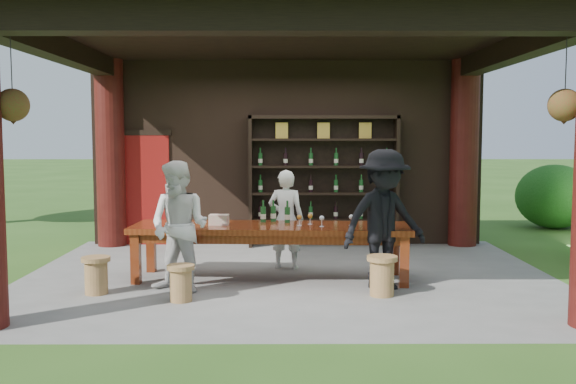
{
  "coord_description": "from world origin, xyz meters",
  "views": [
    {
      "loc": [
        -0.04,
        -8.86,
        1.97
      ],
      "look_at": [
        0.0,
        0.4,
        1.15
      ],
      "focal_mm": 40.0,
      "sensor_mm": 36.0,
      "label": 1
    }
  ],
  "objects_px": {
    "stool_far_left": "(96,274)",
    "napkin_basket": "(219,220)",
    "stool_near_left": "(181,282)",
    "stool_near_right": "(382,275)",
    "guest_woman": "(179,227)",
    "wine_shelf": "(323,181)",
    "host": "(286,219)",
    "guest_man": "(384,220)",
    "tasting_table": "(271,233)"
  },
  "relations": [
    {
      "from": "stool_near_right",
      "to": "host",
      "type": "bearing_deg",
      "value": 125.4
    },
    {
      "from": "guest_man",
      "to": "stool_far_left",
      "type": "bearing_deg",
      "value": 162.34
    },
    {
      "from": "stool_near_left",
      "to": "guest_woman",
      "type": "relative_size",
      "value": 0.26
    },
    {
      "from": "wine_shelf",
      "to": "guest_woman",
      "type": "bearing_deg",
      "value": -121.08
    },
    {
      "from": "wine_shelf",
      "to": "tasting_table",
      "type": "height_order",
      "value": "wine_shelf"
    },
    {
      "from": "tasting_table",
      "to": "guest_woman",
      "type": "height_order",
      "value": "guest_woman"
    },
    {
      "from": "wine_shelf",
      "to": "tasting_table",
      "type": "relative_size",
      "value": 0.69
    },
    {
      "from": "guest_man",
      "to": "host",
      "type": "bearing_deg",
      "value": 112.05
    },
    {
      "from": "tasting_table",
      "to": "napkin_basket",
      "type": "distance_m",
      "value": 0.73
    },
    {
      "from": "stool_near_left",
      "to": "guest_woman",
      "type": "height_order",
      "value": "guest_woman"
    },
    {
      "from": "tasting_table",
      "to": "stool_far_left",
      "type": "height_order",
      "value": "tasting_table"
    },
    {
      "from": "host",
      "to": "napkin_basket",
      "type": "xyz_separation_m",
      "value": [
        -0.92,
        -0.71,
        0.09
      ]
    },
    {
      "from": "stool_near_left",
      "to": "stool_near_right",
      "type": "distance_m",
      "value": 2.45
    },
    {
      "from": "wine_shelf",
      "to": "napkin_basket",
      "type": "bearing_deg",
      "value": -121.24
    },
    {
      "from": "wine_shelf",
      "to": "stool_near_right",
      "type": "xyz_separation_m",
      "value": [
        0.51,
        -3.57,
        -0.9
      ]
    },
    {
      "from": "wine_shelf",
      "to": "guest_man",
      "type": "xyz_separation_m",
      "value": [
        0.58,
        -3.22,
        -0.26
      ]
    },
    {
      "from": "stool_near_left",
      "to": "stool_far_left",
      "type": "xyz_separation_m",
      "value": [
        -1.11,
        0.36,
        0.02
      ]
    },
    {
      "from": "wine_shelf",
      "to": "tasting_table",
      "type": "distance_m",
      "value": 2.83
    },
    {
      "from": "tasting_table",
      "to": "napkin_basket",
      "type": "relative_size",
      "value": 14.7
    },
    {
      "from": "stool_far_left",
      "to": "napkin_basket",
      "type": "height_order",
      "value": "napkin_basket"
    },
    {
      "from": "stool_near_right",
      "to": "host",
      "type": "height_order",
      "value": "host"
    },
    {
      "from": "tasting_table",
      "to": "napkin_basket",
      "type": "xyz_separation_m",
      "value": [
        -0.71,
        0.03,
        0.18
      ]
    },
    {
      "from": "wine_shelf",
      "to": "guest_woman",
      "type": "xyz_separation_m",
      "value": [
        -2.01,
        -3.33,
        -0.34
      ]
    },
    {
      "from": "wine_shelf",
      "to": "host",
      "type": "distance_m",
      "value": 2.07
    },
    {
      "from": "napkin_basket",
      "to": "wine_shelf",
      "type": "bearing_deg",
      "value": 58.76
    },
    {
      "from": "guest_woman",
      "to": "stool_far_left",
      "type": "bearing_deg",
      "value": -151.87
    },
    {
      "from": "stool_near_left",
      "to": "stool_far_left",
      "type": "relative_size",
      "value": 0.93
    },
    {
      "from": "stool_near_left",
      "to": "guest_man",
      "type": "relative_size",
      "value": 0.24
    },
    {
      "from": "guest_woman",
      "to": "napkin_basket",
      "type": "height_order",
      "value": "guest_woman"
    },
    {
      "from": "stool_near_left",
      "to": "guest_man",
      "type": "height_order",
      "value": "guest_man"
    },
    {
      "from": "wine_shelf",
      "to": "stool_near_left",
      "type": "xyz_separation_m",
      "value": [
        -1.92,
        -3.82,
        -0.93
      ]
    },
    {
      "from": "guest_woman",
      "to": "napkin_basket",
      "type": "bearing_deg",
      "value": 80.55
    },
    {
      "from": "wine_shelf",
      "to": "guest_woman",
      "type": "relative_size",
      "value": 1.59
    },
    {
      "from": "wine_shelf",
      "to": "guest_man",
      "type": "height_order",
      "value": "wine_shelf"
    },
    {
      "from": "tasting_table",
      "to": "guest_woman",
      "type": "bearing_deg",
      "value": -148.5
    },
    {
      "from": "stool_far_left",
      "to": "guest_woman",
      "type": "bearing_deg",
      "value": 7.1
    },
    {
      "from": "wine_shelf",
      "to": "stool_near_left",
      "type": "bearing_deg",
      "value": -116.68
    },
    {
      "from": "guest_man",
      "to": "stool_near_right",
      "type": "bearing_deg",
      "value": -122.85
    },
    {
      "from": "host",
      "to": "stool_near_right",
      "type": "bearing_deg",
      "value": 136.62
    },
    {
      "from": "tasting_table",
      "to": "stool_far_left",
      "type": "distance_m",
      "value": 2.34
    },
    {
      "from": "stool_far_left",
      "to": "napkin_basket",
      "type": "xyz_separation_m",
      "value": [
        1.44,
        0.85,
        0.57
      ]
    },
    {
      "from": "host",
      "to": "stool_near_left",
      "type": "bearing_deg",
      "value": 68.02
    },
    {
      "from": "stool_near_right",
      "to": "napkin_basket",
      "type": "height_order",
      "value": "napkin_basket"
    },
    {
      "from": "napkin_basket",
      "to": "stool_near_right",
      "type": "bearing_deg",
      "value": -24.41
    },
    {
      "from": "wine_shelf",
      "to": "stool_near_right",
      "type": "bearing_deg",
      "value": -81.84
    },
    {
      "from": "wine_shelf",
      "to": "stool_far_left",
      "type": "xyz_separation_m",
      "value": [
        -3.03,
        -3.46,
        -0.91
      ]
    },
    {
      "from": "host",
      "to": "napkin_basket",
      "type": "relative_size",
      "value": 5.64
    },
    {
      "from": "host",
      "to": "guest_man",
      "type": "height_order",
      "value": "guest_man"
    },
    {
      "from": "host",
      "to": "stool_far_left",
      "type": "bearing_deg",
      "value": 44.55
    },
    {
      "from": "tasting_table",
      "to": "stool_near_right",
      "type": "height_order",
      "value": "tasting_table"
    }
  ]
}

